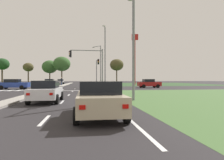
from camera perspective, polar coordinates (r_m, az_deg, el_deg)
name	(u,v)px	position (r m, az deg, el deg)	size (l,w,h in m)	color
ground_plane	(55,88)	(34.51, -16.60, -2.39)	(200.00, 200.00, 0.00)	#282628
grass_verge_far_right	(150,84)	(62.08, 11.06, -1.17)	(35.00, 35.00, 0.01)	#2D4C28
median_island_near	(15,100)	(16.00, -26.66, -5.31)	(1.20, 22.00, 0.14)	gray
median_island_far	(67,84)	(59.33, -13.06, -1.18)	(1.20, 36.00, 0.14)	#ADA89E
lane_dash_near	(45,120)	(8.20, -19.29, -11.15)	(0.14, 2.00, 0.01)	silver
lane_dash_second	(62,102)	(14.07, -14.55, -6.33)	(0.14, 2.00, 0.01)	silver
lane_dash_third	(69,95)	(20.02, -12.63, -4.34)	(0.14, 2.00, 0.01)	silver
lane_dash_fourth	(72,91)	(25.99, -11.60, -3.26)	(0.14, 2.00, 0.01)	silver
lane_dash_fifth	(75,89)	(31.97, -10.96, -2.59)	(0.14, 2.00, 0.01)	silver
edge_line_right	(106,98)	(16.28, -1.81, -5.41)	(0.14, 24.00, 0.01)	silver
stop_bar_near	(75,91)	(27.18, -10.82, -3.10)	(6.40, 0.50, 0.01)	silver
crosswalk_bar_near	(2,90)	(31.13, -29.79, -2.70)	(0.70, 2.80, 0.01)	silver
crosswalk_bar_second	(11,90)	(30.72, -27.79, -2.74)	(0.70, 2.80, 0.01)	silver
crosswalk_bar_third	(19,90)	(30.36, -25.74, -2.77)	(0.70, 2.80, 0.01)	silver
crosswalk_bar_fourth	(28,90)	(30.03, -23.65, -2.80)	(0.70, 2.80, 0.01)	silver
crosswalk_bar_fifth	(36,90)	(29.74, -21.51, -2.82)	(0.70, 2.80, 0.01)	silver
crosswalk_bar_sixth	(44,90)	(29.50, -19.33, -2.84)	(0.70, 2.80, 0.01)	silver
crosswalk_bar_seventh	(53,90)	(29.30, -17.12, -2.86)	(0.70, 2.80, 0.01)	silver
crosswalk_bar_eighth	(61,90)	(29.14, -14.89, -2.88)	(0.70, 2.80, 0.01)	silver
car_white_near	(47,91)	(14.38, -18.79, -3.11)	(1.97, 4.31, 1.51)	silver
car_blue_second	(13,84)	(33.86, -27.13, -1.08)	(4.62, 1.97, 1.60)	navy
car_silver_third	(61,82)	(62.99, -14.96, -0.44)	(2.10, 4.18, 1.53)	#B7B7BC
car_teal_fourth	(49,83)	(42.79, -18.00, -0.77)	(2.05, 4.20, 1.60)	#19565B
car_beige_fifth	(99,98)	(8.45, -3.87, -5.43)	(2.05, 4.57, 1.54)	#BCAD8E
car_red_sixth	(149,83)	(36.03, 10.89, -0.98)	(4.16, 2.01, 1.59)	#A31919
traffic_signal_far_right	(97,68)	(38.75, -4.40, 3.67)	(0.32, 5.65, 5.55)	gray
traffic_signal_near_right	(90,62)	(27.62, -6.39, 5.39)	(4.80, 0.32, 5.91)	gray
street_lamp_near	(133,36)	(15.33, 6.26, 12.72)	(0.65, 2.38, 8.74)	gray
street_lamp_second	(105,55)	(34.93, -2.09, 7.50)	(0.74, 1.86, 10.93)	gray
street_lamp_third	(100,63)	(44.81, -3.62, 4.92)	(1.92, 1.70, 9.31)	gray
pedestrian_at_median	(62,80)	(46.52, -14.67, -0.10)	(0.34, 0.34, 1.87)	#335184
fastfood_pole_sign	(135,49)	(54.47, 6.79, 9.20)	(1.80, 0.40, 14.03)	red
treeline_near	(2,64)	(72.63, -29.73, 4.07)	(4.43, 4.43, 8.36)	#423323
treeline_second	(28,67)	(70.70, -23.52, 3.45)	(3.41, 3.41, 7.01)	#423323
treeline_third	(50,67)	(70.15, -17.92, 3.72)	(5.26, 5.26, 8.04)	#423323
treeline_fourth	(62,64)	(65.53, -14.62, 4.61)	(5.58, 5.58, 8.91)	#423323
treeline_fifth	(117,65)	(70.96, 1.40, 4.49)	(4.99, 4.99, 8.91)	#423323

